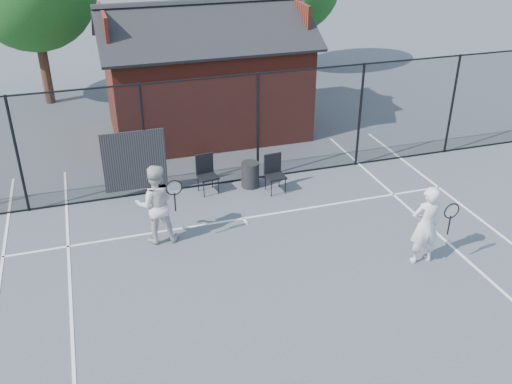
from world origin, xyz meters
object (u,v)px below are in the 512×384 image
object	(u,v)px
player_front	(426,225)
player_back	(156,204)
chair_left	(275,175)
clubhouse	(205,83)
chair_right	(208,175)
waste_bin	(250,175)

from	to	relation	value
player_front	player_back	xyz separation A→B (m)	(-5.24, 2.54, 0.04)
player_back	chair_left	bearing A→B (deg)	23.33
clubhouse	player_back	bearing A→B (deg)	-112.44
chair_right	player_back	bearing A→B (deg)	-139.08
chair_right	waste_bin	size ratio (longest dim) A/B	1.45
clubhouse	player_back	distance (m)	6.88
player_back	waste_bin	xyz separation A→B (m)	(2.77, 1.93, -0.59)
clubhouse	waste_bin	bearing A→B (deg)	-87.92
player_front	chair_left	bearing A→B (deg)	115.84
player_back	chair_right	distance (m)	2.55
clubhouse	chair_right	xyz separation A→B (m)	(-1.00, -4.40, -1.10)
waste_bin	player_back	bearing A→B (deg)	-145.18
clubhouse	chair_left	size ratio (longest dim) A/B	6.51
clubhouse	waste_bin	xyz separation A→B (m)	(0.16, -4.40, -1.26)
chair_right	waste_bin	distance (m)	1.17
clubhouse	waste_bin	distance (m)	4.58
player_front	chair_left	xyz separation A→B (m)	(-1.92, 3.97, -0.40)
player_front	chair_left	world-z (taller)	player_front
clubhouse	player_front	world-z (taller)	clubhouse
player_back	player_front	bearing A→B (deg)	-25.88
clubhouse	player_front	bearing A→B (deg)	-73.53
player_back	waste_bin	size ratio (longest dim) A/B	2.67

